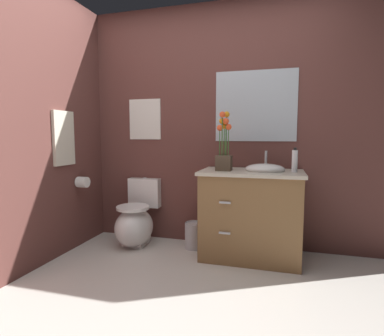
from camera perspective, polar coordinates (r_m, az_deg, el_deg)
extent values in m
plane|color=beige|center=(2.19, -5.94, -25.89)|extent=(8.73, 8.73, 0.00)
cube|color=brown|center=(3.24, 7.02, 7.62)|extent=(4.07, 0.05, 2.50)
cube|color=brown|center=(2.97, -27.67, 7.13)|extent=(0.05, 4.08, 2.50)
ellipsoid|color=white|center=(3.34, -10.66, -10.72)|extent=(0.38, 0.48, 0.40)
cube|color=white|center=(3.42, -10.24, -12.27)|extent=(0.22, 0.26, 0.18)
cube|color=white|center=(3.52, -8.69, -4.48)|extent=(0.36, 0.13, 0.32)
cylinder|color=white|center=(3.27, -10.89, -7.20)|extent=(0.34, 0.34, 0.03)
cylinder|color=#B7B7BC|center=(3.49, -8.73, -1.90)|extent=(0.04, 0.04, 0.02)
cube|color=brown|center=(2.99, 10.80, -8.76)|extent=(0.90, 0.52, 0.80)
cube|color=beige|center=(2.91, 10.96, -0.81)|extent=(0.94, 0.56, 0.03)
ellipsoid|color=white|center=(2.90, 13.34, -0.19)|extent=(0.36, 0.26, 0.10)
cylinder|color=#B7B7BC|center=(3.05, 13.51, 1.43)|extent=(0.02, 0.02, 0.18)
cube|color=#B7B7BC|center=(2.71, 6.11, -6.38)|extent=(0.10, 0.02, 0.02)
cube|color=#B7B7BC|center=(2.78, 6.04, -11.88)|extent=(0.10, 0.02, 0.02)
cube|color=#4C3D2D|center=(2.88, 5.93, 0.91)|extent=(0.14, 0.14, 0.14)
cylinder|color=#386B2D|center=(2.86, 6.75, 4.91)|extent=(0.01, 0.01, 0.26)
sphere|color=#EA4C23|center=(2.86, 6.78, 7.56)|extent=(0.06, 0.06, 0.06)
cylinder|color=#386B2D|center=(2.89, 6.37, 6.07)|extent=(0.01, 0.01, 0.38)
sphere|color=orange|center=(2.90, 6.41, 9.82)|extent=(0.06, 0.06, 0.06)
cylinder|color=#386B2D|center=(2.90, 5.98, 5.02)|extent=(0.01, 0.01, 0.27)
sphere|color=orange|center=(2.90, 6.01, 7.72)|extent=(0.06, 0.06, 0.06)
cylinder|color=#386B2D|center=(2.88, 5.57, 5.47)|extent=(0.01, 0.01, 0.32)
sphere|color=orange|center=(2.89, 5.60, 8.63)|extent=(0.06, 0.06, 0.06)
cylinder|color=#386B2D|center=(2.86, 5.14, 4.85)|extent=(0.01, 0.01, 0.26)
sphere|color=#EA4C23|center=(2.86, 5.17, 7.41)|extent=(0.06, 0.06, 0.06)
cylinder|color=#386B2D|center=(2.85, 5.61, 6.05)|extent=(0.01, 0.01, 0.38)
sphere|color=#EA4C23|center=(2.85, 5.65, 9.82)|extent=(0.06, 0.06, 0.06)
cylinder|color=#386B2D|center=(2.85, 6.26, 5.44)|extent=(0.01, 0.01, 0.32)
sphere|color=#EA4C23|center=(2.85, 6.30, 8.62)|extent=(0.06, 0.06, 0.06)
cylinder|color=white|center=(2.89, 18.46, 1.20)|extent=(0.05, 0.05, 0.20)
cylinder|color=black|center=(2.88, 18.53, 3.39)|extent=(0.03, 0.03, 0.02)
cylinder|color=#B7B7BC|center=(3.25, 0.30, -12.43)|extent=(0.18, 0.18, 0.26)
torus|color=#B7B7BC|center=(3.20, 0.30, -10.14)|extent=(0.18, 0.18, 0.01)
cube|color=silver|center=(3.49, -8.70, 8.88)|extent=(0.37, 0.01, 0.44)
cube|color=#B2BCC6|center=(3.20, 11.66, 11.16)|extent=(0.80, 0.01, 0.70)
cube|color=beige|center=(3.21, -22.64, 5.11)|extent=(0.03, 0.28, 0.52)
cylinder|color=white|center=(3.37, -19.58, -2.48)|extent=(0.11, 0.11, 0.11)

